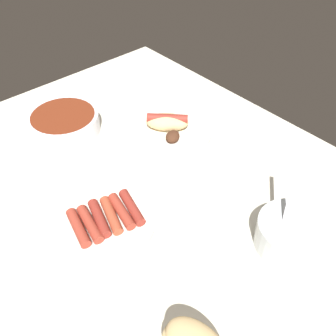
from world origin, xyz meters
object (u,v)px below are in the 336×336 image
at_px(plate_hotdog_assembled, 168,127).
at_px(bowl_coleslaw, 291,233).
at_px(bowl_chili, 64,123).
at_px(plate_sausages, 106,220).

bearing_deg(plate_hotdog_assembled, bowl_coleslaw, 171.45).
bearing_deg(bowl_coleslaw, bowl_chili, 12.58).
relative_size(bowl_coleslaw, plate_hotdog_assembled, 0.64).
bearing_deg(plate_hotdog_assembled, bowl_chili, 48.07).
distance_m(plate_sausages, plate_hotdog_assembled, 0.35).
relative_size(bowl_coleslaw, plate_sausages, 0.74).
relative_size(bowl_chili, plate_sausages, 0.89).
bearing_deg(bowl_coleslaw, plate_sausages, 40.26).
bearing_deg(bowl_chili, plate_sausages, 163.06).
distance_m(bowl_coleslaw, plate_hotdog_assembled, 0.45).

